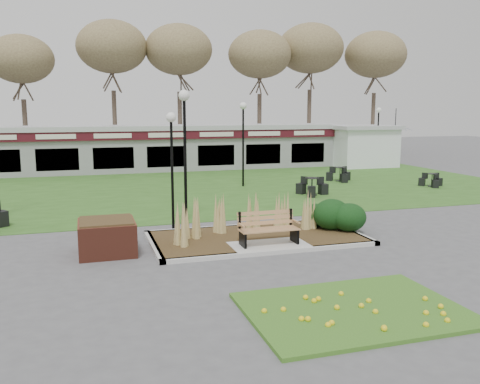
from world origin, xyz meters
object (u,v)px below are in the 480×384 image
object	(u,v)px
lamp_post_near_right	(185,127)
bistro_set_b	(312,189)
park_bench	(268,228)
brick_planter	(107,237)
lamp_post_far_right	(378,124)
service_hut	(363,145)
patio_umbrella	(395,139)
lamp_post_mid_right	(243,125)
bistro_set_d	(432,182)
food_pavilion	(163,147)
bistro_set_c	(340,177)
lamp_post_near_left	(172,145)

from	to	relation	value
lamp_post_near_right	bistro_set_b	bearing A→B (deg)	29.43
park_bench	brick_planter	world-z (taller)	park_bench
lamp_post_near_right	lamp_post_far_right	xyz separation A→B (m)	(15.56, 12.67, -0.39)
service_hut	patio_umbrella	size ratio (longest dim) A/B	1.53
service_hut	lamp_post_mid_right	world-z (taller)	lamp_post_mid_right
bistro_set_d	patio_umbrella	distance (m)	10.29
park_bench	bistro_set_d	size ratio (longest dim) A/B	1.39
service_hut	bistro_set_d	xyz separation A→B (m)	(-1.50, -9.34, -1.21)
food_pavilion	lamp_post_near_right	distance (m)	15.82
food_pavilion	lamp_post_far_right	size ratio (longest dim) A/B	6.11
lamp_post_near_right	lamp_post_mid_right	world-z (taller)	lamp_post_near_right
park_bench	lamp_post_mid_right	bearing A→B (deg)	76.00
bistro_set_b	bistro_set_d	size ratio (longest dim) A/B	1.24
lamp_post_mid_right	lamp_post_far_right	xyz separation A→B (m)	(11.18, 5.43, -0.17)
food_pavilion	lamp_post_near_right	xyz separation A→B (m)	(-1.56, -15.64, 1.85)
food_pavilion	park_bench	bearing A→B (deg)	-90.00
lamp_post_far_right	bistro_set_d	xyz separation A→B (m)	(-2.00, -8.34, -2.70)
lamp_post_mid_right	park_bench	bearing A→B (deg)	-104.00
lamp_post_mid_right	lamp_post_far_right	distance (m)	12.43
brick_planter	bistro_set_b	size ratio (longest dim) A/B	0.99
food_pavilion	lamp_post_far_right	distance (m)	14.38
service_hut	lamp_post_mid_right	distance (m)	12.57
park_bench	bistro_set_d	world-z (taller)	park_bench
patio_umbrella	bistro_set_c	bearing A→B (deg)	-140.52
service_hut	lamp_post_near_left	bearing A→B (deg)	-136.70
lamp_post_near_left	lamp_post_far_right	xyz separation A→B (m)	(16.21, 13.80, 0.15)
brick_planter	bistro_set_c	world-z (taller)	brick_planter
food_pavilion	lamp_post_near_left	distance (m)	16.96
lamp_post_mid_right	bistro_set_d	bearing A→B (deg)	-17.64
lamp_post_far_right	bistro_set_b	bearing A→B (deg)	-135.06
brick_planter	bistro_set_d	distance (m)	18.10
bistro_set_c	lamp_post_mid_right	bearing A→B (deg)	-177.93
bistro_set_d	lamp_post_near_left	bearing A→B (deg)	-158.99
lamp_post_near_right	bistro_set_d	bearing A→B (deg)	17.71
service_hut	bistro_set_c	xyz separation A→B (m)	(-5.05, -6.22, -1.18)
lamp_post_far_right	lamp_post_mid_right	bearing A→B (deg)	-154.11
bistro_set_d	lamp_post_mid_right	bearing A→B (deg)	162.36
service_hut	lamp_post_far_right	xyz separation A→B (m)	(0.50, -1.00, 1.49)
lamp_post_near_left	bistro_set_d	distance (m)	15.43
park_bench	food_pavilion	world-z (taller)	food_pavilion
lamp_post_near_left	bistro_set_b	xyz separation A→B (m)	(7.23, 4.84, -2.50)
brick_planter	food_pavilion	xyz separation A→B (m)	(4.40, 18.96, 1.00)
food_pavilion	bistro_set_c	bearing A→B (deg)	-44.10
park_bench	service_hut	xyz separation A→B (m)	(13.50, 17.75, 0.86)
lamp_post_far_right	bistro_set_c	distance (m)	8.07
lamp_post_near_right	lamp_post_far_right	bearing A→B (deg)	39.17
brick_planter	bistro_set_c	size ratio (longest dim) A/B	1.05
lamp_post_mid_right	patio_umbrella	world-z (taller)	lamp_post_mid_right
brick_planter	lamp_post_far_right	distance (m)	24.51
park_bench	food_pavilion	bearing A→B (deg)	90.00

